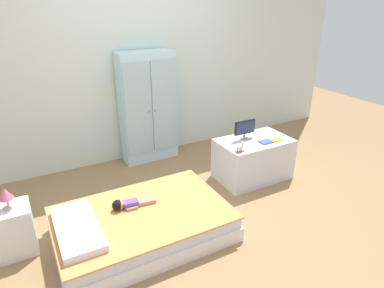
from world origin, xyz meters
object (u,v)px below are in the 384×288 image
Objects in this scene: wardrobe at (148,108)px; book_blue at (266,142)px; table_lamp at (5,195)px; tv_stand at (253,159)px; nightstand at (15,230)px; tv_monitor at (245,128)px; book_yellow at (275,139)px; bed at (143,224)px; doll at (126,204)px; rocking_horse_toy at (241,147)px.

book_blue is (0.92, -1.19, -0.21)m from wardrobe.
table_lamp is 0.22× the size of tv_stand.
tv_monitor is (2.42, 0.15, 0.40)m from nightstand.
tv_monitor is (2.42, 0.15, 0.06)m from table_lamp.
tv_stand is at bearing 1.41° from nightstand.
book_yellow is (0.28, -0.20, -0.12)m from tv_monitor.
tv_monitor is 2.05× the size of book_blue.
tv_stand is at bearing -51.39° from wardrobe.
tv_monitor reaches higher than nightstand.
bed is at bearing -18.27° from table_lamp.
nightstand is 3.26× the size of book_blue.
tv_monitor is (1.43, 0.48, 0.48)m from bed.
rocking_horse_toy is at bearing 3.49° from doll.
table_lamp is 1.42× the size of book_blue.
wardrobe reaches higher than book_blue.
book_blue reaches higher than doll.
tv_monitor is at bearing 18.42° from bed.
tv_stand is at bearing 1.41° from table_lamp.
wardrobe is at bearing 131.74° from book_yellow.
book_blue is at bearing 4.95° from doll.
tv_monitor is at bearing 12.82° from doll.
bed is 8.06× the size of table_lamp.
book_blue is at bearing 180.00° from book_yellow.
tv_stand is 6.39× the size of book_blue.
book_yellow is at bearing 7.12° from rocking_horse_toy.
rocking_horse_toy is at bearing -172.88° from book_yellow.
table_lamp is 2.52m from tv_stand.
tv_stand is 0.39m from tv_monitor.
tv_stand is 3.12× the size of tv_monitor.
bed is 1.57m from tv_stand.
bed is 1.27m from rocking_horse_toy.
rocking_horse_toy is at bearing -151.18° from tv_stand.
bed is 11.48× the size of book_blue.
nightstand is 2.46m from tv_monitor.
rocking_horse_toy is at bearing 9.91° from bed.
rocking_horse_toy is at bearing -3.20° from nightstand.
book_blue is at bearing -55.23° from tv_monitor.
nightstand is 0.30× the size of wardrobe.
doll is at bearing -12.64° from nightstand.
table_lamp is at bearing -176.47° from tv_monitor.
book_yellow reaches higher than book_blue.
table_lamp is 1.33× the size of book_yellow.
doll is 3.53× the size of rocking_horse_toy.
book_yellow is at bearing 9.04° from bed.
doll is at bearing -170.81° from tv_stand.
table_lamp is 2.18m from rocking_horse_toy.
doll is at bearing -167.18° from tv_monitor.
book_blue is at bearing -61.80° from tv_stand.
wardrobe is 9.98× the size of book_yellow.
wardrobe reaches higher than book_yellow.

